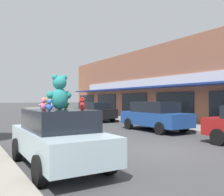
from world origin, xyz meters
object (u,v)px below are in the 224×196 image
at_px(teddy_bear_white, 51,103).
at_px(parked_car_far_center, 154,116).
at_px(teddy_bear_red, 82,104).
at_px(teddy_bear_pink, 43,104).
at_px(teddy_bear_green, 66,103).
at_px(teddy_bear_yellow, 45,104).
at_px(teddy_bear_cream, 56,104).
at_px(parked_car_far_right, 95,111).
at_px(teddy_bear_giant, 60,93).
at_px(plush_art_car, 58,137).
at_px(teddy_bear_blue, 49,105).
at_px(teddy_bear_black, 44,104).

bearing_deg(teddy_bear_white, parked_car_far_center, -151.91).
relative_size(teddy_bear_red, teddy_bear_pink, 1.07).
height_order(teddy_bear_green, teddy_bear_yellow, teddy_bear_green).
xyz_separation_m(teddy_bear_green, teddy_bear_cream, (-0.02, 0.78, -0.04)).
height_order(parked_car_far_center, parked_car_far_right, parked_car_far_center).
bearing_deg(parked_car_far_right, teddy_bear_giant, -121.05).
xyz_separation_m(teddy_bear_green, teddy_bear_white, (-0.17, 0.80, -0.01)).
relative_size(teddy_bear_giant, parked_car_far_center, 0.21).
distance_m(plush_art_car, teddy_bear_blue, 1.24).
distance_m(teddy_bear_cream, teddy_bear_yellow, 1.33).
relative_size(teddy_bear_blue, teddy_bear_black, 0.95).
bearing_deg(teddy_bear_red, teddy_bear_pink, -80.98).
height_order(teddy_bear_green, teddy_bear_black, teddy_bear_green).
bearing_deg(teddy_bear_blue, teddy_bear_black, -72.80).
relative_size(teddy_bear_white, parked_car_far_center, 0.07).
bearing_deg(teddy_bear_blue, plush_art_car, -98.20).
xyz_separation_m(plush_art_car, teddy_bear_yellow, (-0.40, -0.10, 0.90)).
xyz_separation_m(teddy_bear_cream, teddy_bear_white, (-0.15, 0.02, 0.02)).
xyz_separation_m(teddy_bear_white, parked_car_far_center, (7.28, 3.51, -0.84)).
height_order(teddy_bear_red, parked_car_far_center, teddy_bear_red).
xyz_separation_m(teddy_bear_red, teddy_bear_yellow, (-0.80, 0.59, -0.01)).
bearing_deg(teddy_bear_pink, teddy_bear_green, -156.88).
relative_size(teddy_bear_pink, teddy_bear_black, 1.09).
bearing_deg(parked_car_far_right, plush_art_car, -121.25).
relative_size(teddy_bear_pink, parked_car_far_center, 0.07).
distance_m(teddy_bear_yellow, parked_car_far_right, 14.63).
relative_size(teddy_bear_giant, teddy_bear_blue, 3.43).
bearing_deg(teddy_bear_pink, teddy_bear_blue, 82.68).
distance_m(plush_art_car, teddy_bear_cream, 1.39).
height_order(plush_art_car, parked_car_far_right, parked_car_far_right).
bearing_deg(parked_car_far_center, teddy_bear_pink, -148.25).
xyz_separation_m(plush_art_car, teddy_bear_white, (0.14, 1.06, 0.91)).
relative_size(teddy_bear_green, teddy_bear_blue, 1.30).
xyz_separation_m(teddy_bear_red, teddy_bear_blue, (-0.88, -0.04, -0.03)).
bearing_deg(teddy_bear_white, teddy_bear_pink, 67.37).
bearing_deg(teddy_bear_giant, plush_art_car, -84.67).
distance_m(plush_art_car, teddy_bear_white, 1.40).
distance_m(plush_art_car, parked_car_far_right, 14.30).
xyz_separation_m(teddy_bear_red, teddy_bear_black, (-0.76, 0.83, -0.02)).
bearing_deg(teddy_bear_red, teddy_bear_cream, -146.12).
xyz_separation_m(teddy_bear_giant, parked_car_far_center, (7.41, 4.65, -1.14)).
relative_size(plush_art_car, teddy_bear_white, 12.44).
relative_size(plush_art_car, teddy_bear_green, 11.62).
distance_m(teddy_bear_pink, parked_car_far_center, 9.36).
height_order(teddy_bear_white, parked_car_far_center, teddy_bear_white).
height_order(teddy_bear_green, parked_car_far_center, teddy_bear_green).
height_order(teddy_bear_giant, parked_car_far_center, teddy_bear_giant).
xyz_separation_m(teddy_bear_green, parked_car_far_center, (7.11, 4.31, -0.85)).
bearing_deg(teddy_bear_yellow, teddy_bear_giant, 155.49).
distance_m(teddy_bear_blue, parked_car_far_right, 15.20).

